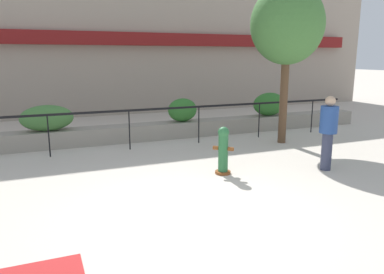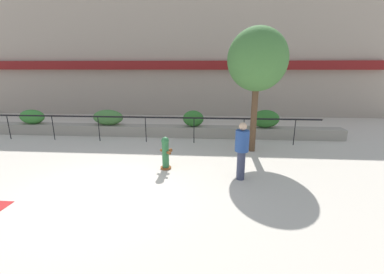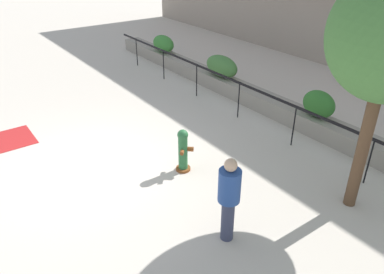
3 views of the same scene
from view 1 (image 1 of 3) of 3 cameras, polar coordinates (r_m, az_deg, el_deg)
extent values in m
plane|color=beige|center=(6.41, 0.90, -11.76)|extent=(120.00, 120.00, 0.00)
cube|color=gray|center=(17.59, -15.41, 16.32)|extent=(30.00, 1.00, 8.00)
cube|color=maroon|center=(16.87, -14.98, 14.35)|extent=(27.00, 0.36, 0.56)
cube|color=gray|center=(11.85, -10.67, 0.51)|extent=(18.00, 0.70, 0.50)
cube|color=black|center=(10.64, -9.62, 4.00)|extent=(15.00, 0.05, 0.06)
cylinder|color=black|center=(10.48, -21.00, 0.20)|extent=(0.04, 0.04, 1.15)
cylinder|color=black|center=(10.73, -9.51, 1.12)|extent=(0.04, 0.04, 1.15)
cylinder|color=black|center=(11.39, 1.04, 1.92)|extent=(0.04, 0.04, 1.15)
cylinder|color=black|center=(12.39, 10.18, 2.57)|extent=(0.04, 0.04, 1.15)
cylinder|color=black|center=(13.65, 17.80, 3.05)|extent=(0.04, 0.04, 1.15)
ellipsoid|color=#427538|center=(11.51, -21.25, 2.71)|extent=(1.48, 0.70, 0.75)
ellipsoid|color=#2D6B28|center=(12.30, -1.46, 4.14)|extent=(0.98, 0.58, 0.76)
ellipsoid|color=#2D6B28|center=(13.86, 11.71, 4.93)|extent=(1.28, 0.69, 0.83)
cylinder|color=brown|center=(8.55, 4.72, -5.38)|extent=(0.50, 0.50, 0.06)
cylinder|color=#286638|center=(8.42, 4.77, -2.42)|extent=(0.31, 0.31, 0.85)
sphere|color=#286638|center=(8.31, 4.83, 0.71)|extent=(0.25, 0.25, 0.25)
cylinder|color=brown|center=(8.56, 5.09, -1.47)|extent=(0.18, 0.18, 0.11)
cylinder|color=brown|center=(8.35, 5.93, -1.84)|extent=(0.15, 0.15, 0.09)
cylinder|color=brown|center=(8.44, 3.65, -1.66)|extent=(0.15, 0.15, 0.09)
cylinder|color=brown|center=(11.67, 13.77, 5.37)|extent=(0.24, 0.24, 2.58)
ellipsoid|color=#427538|center=(11.63, 14.35, 16.32)|extent=(2.20, 1.98, 2.31)
cylinder|color=#383D56|center=(9.24, 19.81, -2.08)|extent=(0.34, 0.34, 0.88)
cylinder|color=#26478C|center=(9.10, 20.15, 2.50)|extent=(0.57, 0.57, 0.62)
sphere|color=#D6AD89|center=(9.04, 20.35, 5.16)|extent=(0.23, 0.23, 0.23)
camera|label=2|loc=(5.28, 75.70, 10.12)|focal=24.00mm
camera|label=3|loc=(10.70, 53.86, 20.52)|focal=35.00mm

